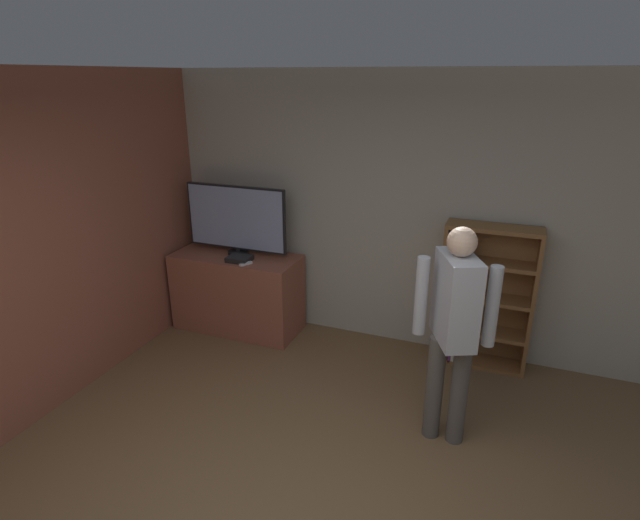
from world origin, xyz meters
TOP-DOWN VIEW (x-y plane):
  - wall_back at (0.00, 2.94)m, footprint 6.78×0.06m
  - wall_side_brick at (-2.42, 1.45)m, footprint 0.06×4.51m
  - tv_ledge at (-1.67, 2.55)m, footprint 1.35×0.58m
  - television at (-1.67, 2.61)m, footprint 1.12×0.22m
  - game_console at (-1.54, 2.42)m, footprint 0.23×0.20m
  - remote_loose at (-1.43, 2.35)m, footprint 0.10×0.14m
  - bookshelf at (0.78, 2.76)m, footprint 0.83×0.28m
  - person at (0.70, 1.54)m, footprint 0.57×0.48m

SIDE VIEW (x-z plane):
  - tv_ledge at x=-1.67m, z-range 0.00..0.84m
  - bookshelf at x=0.78m, z-range -0.01..1.38m
  - remote_loose at x=-1.43m, z-range 0.84..0.87m
  - game_console at x=-1.54m, z-range 0.84..0.89m
  - person at x=0.70m, z-range 0.16..1.85m
  - television at x=-1.67m, z-range 0.86..1.59m
  - wall_back at x=0.00m, z-range 0.00..2.70m
  - wall_side_brick at x=-2.42m, z-range 0.00..2.70m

